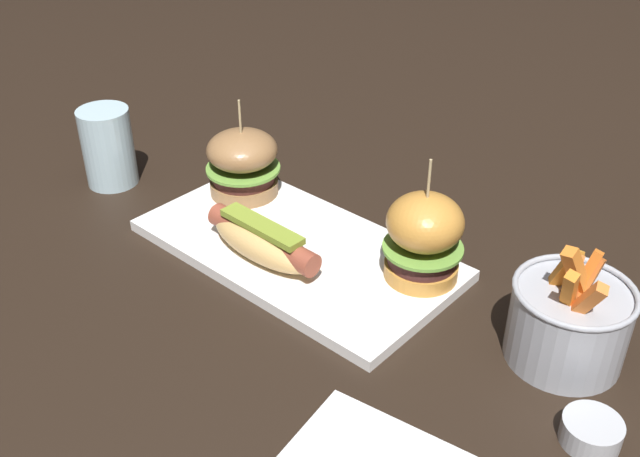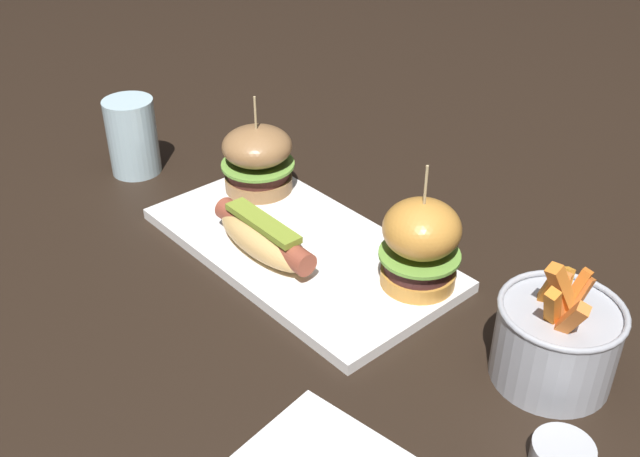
{
  "view_description": "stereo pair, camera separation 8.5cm",
  "coord_description": "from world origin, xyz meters",
  "px_view_note": "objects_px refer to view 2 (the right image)",
  "views": [
    {
      "loc": [
        0.51,
        -0.53,
        0.51
      ],
      "look_at": [
        0.04,
        0.0,
        0.05
      ],
      "focal_mm": 41.16,
      "sensor_mm": 36.0,
      "label": 1
    },
    {
      "loc": [
        0.57,
        -0.47,
        0.51
      ],
      "look_at": [
        0.04,
        0.0,
        0.05
      ],
      "focal_mm": 41.16,
      "sensor_mm": 36.0,
      "label": 2
    }
  ],
  "objects_px": {
    "hot_dog": "(263,237)",
    "sauce_ramekin": "(562,455)",
    "fries_bucket": "(556,340)",
    "slider_right": "(421,243)",
    "slider_left": "(258,159)",
    "platter_main": "(299,248)",
    "water_glass": "(132,136)"
  },
  "relations": [
    {
      "from": "slider_right",
      "to": "fries_bucket",
      "type": "xyz_separation_m",
      "value": [
        0.18,
        -0.0,
        -0.02
      ]
    },
    {
      "from": "slider_left",
      "to": "sauce_ramekin",
      "type": "distance_m",
      "value": 0.54
    },
    {
      "from": "slider_left",
      "to": "water_glass",
      "type": "relative_size",
      "value": 1.21
    },
    {
      "from": "hot_dog",
      "to": "slider_left",
      "type": "height_order",
      "value": "slider_left"
    },
    {
      "from": "fries_bucket",
      "to": "hot_dog",
      "type": "bearing_deg",
      "value": -164.8
    },
    {
      "from": "hot_dog",
      "to": "fries_bucket",
      "type": "height_order",
      "value": "fries_bucket"
    },
    {
      "from": "slider_right",
      "to": "sauce_ramekin",
      "type": "relative_size",
      "value": 2.77
    },
    {
      "from": "hot_dog",
      "to": "sauce_ramekin",
      "type": "xyz_separation_m",
      "value": [
        0.41,
        0.01,
        -0.02
      ]
    },
    {
      "from": "slider_right",
      "to": "fries_bucket",
      "type": "height_order",
      "value": "slider_right"
    },
    {
      "from": "sauce_ramekin",
      "to": "water_glass",
      "type": "height_order",
      "value": "water_glass"
    },
    {
      "from": "platter_main",
      "to": "sauce_ramekin",
      "type": "bearing_deg",
      "value": -5.66
    },
    {
      "from": "slider_left",
      "to": "sauce_ramekin",
      "type": "xyz_separation_m",
      "value": [
        0.53,
        -0.09,
        -0.05
      ]
    },
    {
      "from": "slider_left",
      "to": "slider_right",
      "type": "distance_m",
      "value": 0.29
    },
    {
      "from": "slider_right",
      "to": "slider_left",
      "type": "bearing_deg",
      "value": -179.49
    },
    {
      "from": "platter_main",
      "to": "fries_bucket",
      "type": "distance_m",
      "value": 0.33
    },
    {
      "from": "hot_dog",
      "to": "fries_bucket",
      "type": "bearing_deg",
      "value": 15.2
    },
    {
      "from": "platter_main",
      "to": "fries_bucket",
      "type": "xyz_separation_m",
      "value": [
        0.33,
        0.05,
        0.04
      ]
    },
    {
      "from": "fries_bucket",
      "to": "sauce_ramekin",
      "type": "height_order",
      "value": "fries_bucket"
    },
    {
      "from": "slider_left",
      "to": "sauce_ramekin",
      "type": "relative_size",
      "value": 2.5
    },
    {
      "from": "fries_bucket",
      "to": "sauce_ramekin",
      "type": "distance_m",
      "value": 0.12
    },
    {
      "from": "slider_right",
      "to": "water_glass",
      "type": "distance_m",
      "value": 0.48
    },
    {
      "from": "hot_dog",
      "to": "sauce_ramekin",
      "type": "distance_m",
      "value": 0.41
    },
    {
      "from": "hot_dog",
      "to": "sauce_ramekin",
      "type": "height_order",
      "value": "hot_dog"
    },
    {
      "from": "slider_left",
      "to": "water_glass",
      "type": "bearing_deg",
      "value": -153.95
    },
    {
      "from": "slider_left",
      "to": "fries_bucket",
      "type": "height_order",
      "value": "slider_left"
    },
    {
      "from": "platter_main",
      "to": "slider_left",
      "type": "bearing_deg",
      "value": 161.62
    },
    {
      "from": "platter_main",
      "to": "slider_right",
      "type": "relative_size",
      "value": 2.64
    },
    {
      "from": "hot_dog",
      "to": "water_glass",
      "type": "relative_size",
      "value": 1.48
    },
    {
      "from": "hot_dog",
      "to": "slider_right",
      "type": "bearing_deg",
      "value": 30.25
    },
    {
      "from": "platter_main",
      "to": "hot_dog",
      "type": "bearing_deg",
      "value": -104.12
    },
    {
      "from": "fries_bucket",
      "to": "water_glass",
      "type": "height_order",
      "value": "fries_bucket"
    },
    {
      "from": "hot_dog",
      "to": "fries_bucket",
      "type": "xyz_separation_m",
      "value": [
        0.34,
        0.09,
        0.01
      ]
    }
  ]
}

